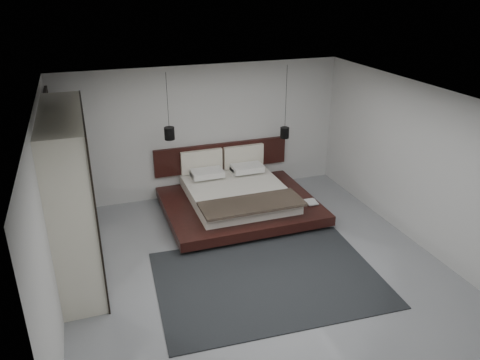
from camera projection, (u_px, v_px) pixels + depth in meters
name	position (u px, v px, depth m)	size (l,w,h in m)	color
floor	(253.00, 262.00, 7.84)	(6.00, 6.00, 0.00)	gray
ceiling	(255.00, 98.00, 6.73)	(6.00, 6.00, 0.00)	white
wall_back	(204.00, 132.00, 9.89)	(6.00, 6.00, 0.00)	beige
wall_front	(360.00, 302.00, 4.68)	(6.00, 6.00, 0.00)	beige
wall_left	(49.00, 216.00, 6.39)	(6.00, 6.00, 0.00)	beige
wall_right	(414.00, 163.00, 8.19)	(6.00, 6.00, 0.00)	beige
lattice_screen	(56.00, 161.00, 8.57)	(0.05, 0.90, 2.60)	black
bed	(237.00, 197.00, 9.48)	(2.97, 2.47, 1.11)	black
book_lower	(307.00, 203.00, 9.26)	(0.21, 0.28, 0.03)	#99724C
book_upper	(306.00, 203.00, 9.22)	(0.21, 0.28, 0.02)	#99724C
pendant_left	(169.00, 133.00, 9.01)	(0.20, 0.20, 1.29)	black
pendant_right	(285.00, 132.00, 9.83)	(0.19, 0.19, 1.52)	black
wardrobe	(72.00, 195.00, 7.18)	(0.63, 2.68, 2.63)	silver
rug	(268.00, 279.00, 7.40)	(3.49, 2.50, 0.01)	black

